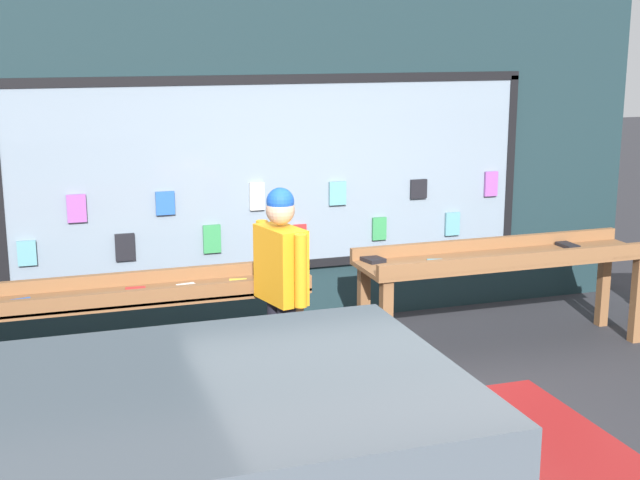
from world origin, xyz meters
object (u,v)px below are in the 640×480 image
object	(u,v)px
display_table_left	(135,303)
display_table_right	(505,265)
small_dog	(228,384)
person_browsing	(281,279)

from	to	relation	value
display_table_left	display_table_right	bearing A→B (deg)	-0.01
display_table_right	small_dog	size ratio (longest dim) A/B	5.19
display_table_left	small_dog	bearing A→B (deg)	-52.80
display_table_left	small_dog	distance (m)	1.01
display_table_left	display_table_right	world-z (taller)	display_table_right
display_table_right	person_browsing	distance (m)	2.24
display_table_left	display_table_right	size ratio (longest dim) A/B	1.00
display_table_right	small_dog	world-z (taller)	display_table_right
display_table_left	small_dog	xyz separation A→B (m)	(0.55, -0.72, -0.45)
display_table_left	person_browsing	size ratio (longest dim) A/B	1.61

